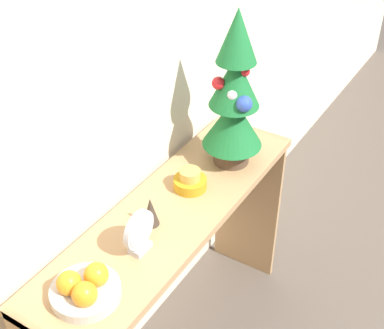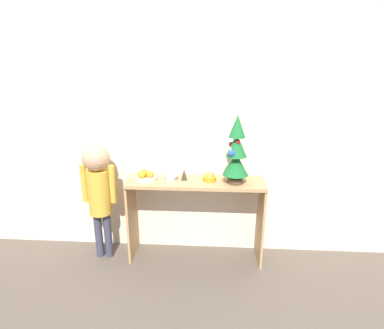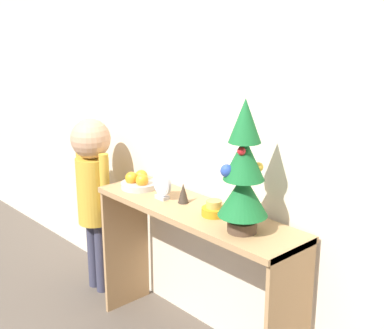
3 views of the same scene
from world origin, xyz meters
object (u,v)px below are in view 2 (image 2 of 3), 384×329
Objects in this scene: mini_tree at (236,152)px; desk_clock at (170,173)px; child_figure at (99,185)px; figurine at (184,174)px; singing_bowl at (210,178)px; fruit_bowl at (146,176)px.

desk_clock is (-0.56, 0.01, -0.20)m from mini_tree.
desk_clock is at bearing 0.63° from child_figure.
child_figure is at bearing -176.22° from figurine.
child_figure reaches higher than desk_clock.
mini_tree is 5.69× the size of figurine.
figurine reaches higher than singing_bowl.
mini_tree reaches higher than fruit_bowl.
singing_bowl is at bearing -1.67° from figurine.
mini_tree is at bearing 0.03° from child_figure.
figurine is at bearing 3.74° from fruit_bowl.
child_figure is at bearing -176.18° from fruit_bowl.
child_figure reaches higher than singing_bowl.
mini_tree reaches higher than singing_bowl.
fruit_bowl is 0.18× the size of child_figure.
figurine is at bearing 20.62° from desk_clock.
singing_bowl is at bearing 1.59° from fruit_bowl.
figurine is at bearing 178.33° from singing_bowl.
figurine is 0.77m from child_figure.
singing_bowl is (0.57, 0.02, -0.00)m from fruit_bowl.
mini_tree is 3.00× the size of fruit_bowl.
figurine is at bearing 173.59° from mini_tree.
mini_tree is at bearing -6.41° from figurine.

